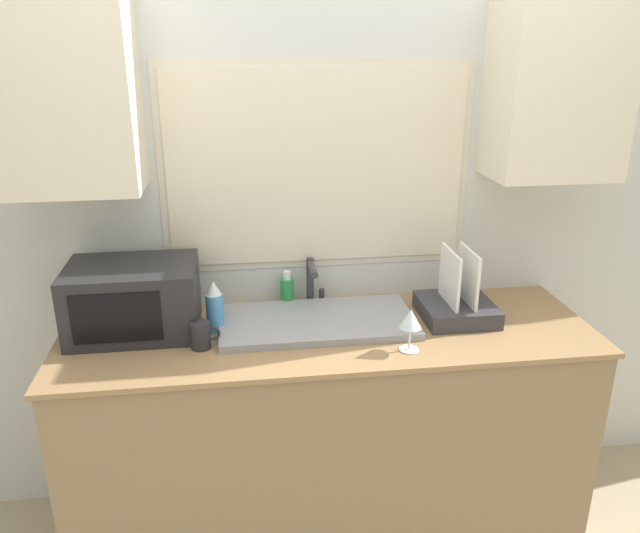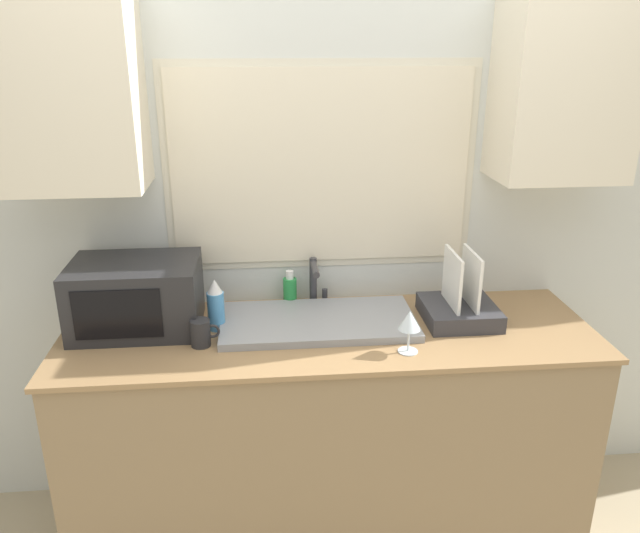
% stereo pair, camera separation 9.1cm
% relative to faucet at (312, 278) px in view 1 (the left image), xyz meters
% --- Properties ---
extents(countertop, '(2.08, 0.68, 0.94)m').
position_rel_faucet_xyz_m(countertop, '(0.03, -0.25, -0.59)').
color(countertop, '#8C7251').
rests_on(countertop, ground_plane).
extents(wall_back, '(6.00, 0.38, 2.60)m').
position_rel_faucet_xyz_m(wall_back, '(0.03, 0.07, 0.34)').
color(wall_back, silver).
rests_on(wall_back, ground_plane).
extents(sink_basin, '(0.77, 0.39, 0.03)m').
position_rel_faucet_xyz_m(sink_basin, '(-0.00, -0.20, -0.11)').
color(sink_basin, gray).
rests_on(sink_basin, countertop).
extents(faucet, '(0.08, 0.18, 0.20)m').
position_rel_faucet_xyz_m(faucet, '(0.00, 0.00, 0.00)').
color(faucet, '#333338').
rests_on(faucet, countertop).
extents(microwave, '(0.49, 0.35, 0.27)m').
position_rel_faucet_xyz_m(microwave, '(-0.71, -0.15, 0.01)').
color(microwave, '#232326').
rests_on(microwave, countertop).
extents(dish_rack, '(0.29, 0.29, 0.29)m').
position_rel_faucet_xyz_m(dish_rack, '(0.57, -0.21, -0.06)').
color(dish_rack, '#333338').
rests_on(dish_rack, countertop).
extents(spray_bottle, '(0.07, 0.07, 0.21)m').
position_rel_faucet_xyz_m(spray_bottle, '(-0.40, -0.20, -0.02)').
color(spray_bottle, '#4C99D8').
rests_on(spray_bottle, countertop).
extents(soap_bottle, '(0.06, 0.06, 0.15)m').
position_rel_faucet_xyz_m(soap_bottle, '(-0.11, 0.01, -0.06)').
color(soap_bottle, '#268C3F').
rests_on(soap_bottle, countertop).
extents(mug_near_sink, '(0.11, 0.07, 0.10)m').
position_rel_faucet_xyz_m(mug_near_sink, '(-0.45, -0.33, -0.07)').
color(mug_near_sink, '#262628').
rests_on(mug_near_sink, countertop).
extents(wine_glass, '(0.08, 0.08, 0.16)m').
position_rel_faucet_xyz_m(wine_glass, '(0.30, -0.45, -0.00)').
color(wine_glass, silver).
rests_on(wine_glass, countertop).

